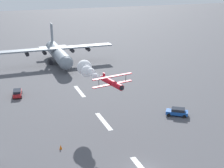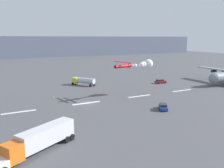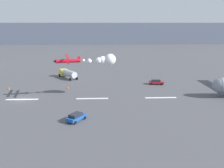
# 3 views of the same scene
# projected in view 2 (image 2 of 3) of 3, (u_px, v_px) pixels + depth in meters

# --- Properties ---
(ground_plane) EXTENTS (440.00, 440.00, 0.00)m
(ground_plane) POSITION_uv_depth(u_px,v_px,m) (86.00, 103.00, 65.57)
(ground_plane) COLOR #4C4C51
(ground_plane) RESTS_ON ground
(runway_stripe_2) EXTENTS (8.00, 0.90, 0.01)m
(runway_stripe_2) POSITION_uv_depth(u_px,v_px,m) (19.00, 112.00, 57.70)
(runway_stripe_2) COLOR white
(runway_stripe_2) RESTS_ON ground
(runway_stripe_3) EXTENTS (8.00, 0.90, 0.01)m
(runway_stripe_3) POSITION_uv_depth(u_px,v_px,m) (86.00, 103.00, 65.57)
(runway_stripe_3) COLOR white
(runway_stripe_3) RESTS_ON ground
(runway_stripe_4) EXTENTS (8.00, 0.90, 0.01)m
(runway_stripe_4) POSITION_uv_depth(u_px,v_px,m) (139.00, 96.00, 73.44)
(runway_stripe_4) COLOR white
(runway_stripe_4) RESTS_ON ground
(runway_stripe_5) EXTENTS (8.00, 0.90, 0.01)m
(runway_stripe_5) POSITION_uv_depth(u_px,v_px,m) (182.00, 90.00, 81.30)
(runway_stripe_5) COLOR white
(runway_stripe_5) RESTS_ON ground
(mountain_ridge_distant) EXTENTS (396.00, 16.00, 18.93)m
(mountain_ridge_distant) POSITION_uv_depth(u_px,v_px,m) (16.00, 47.00, 213.99)
(mountain_ridge_distant) COLOR slate
(mountain_ridge_distant) RESTS_ON ground
(stunt_biplane_red) EXTENTS (15.31, 7.27, 2.85)m
(stunt_biplane_red) POSITION_uv_depth(u_px,v_px,m) (143.00, 64.00, 74.24)
(stunt_biplane_red) COLOR red
(semi_truck_orange) EXTENTS (13.65, 9.39, 3.70)m
(semi_truck_orange) POSITION_uv_depth(u_px,v_px,m) (40.00, 139.00, 37.32)
(semi_truck_orange) COLOR silver
(semi_truck_orange) RESTS_ON ground
(fuel_tanker_truck) EXTENTS (7.37, 8.89, 2.90)m
(fuel_tanker_truck) POSITION_uv_depth(u_px,v_px,m) (83.00, 81.00, 89.91)
(fuel_tanker_truck) COLOR yellow
(fuel_tanker_truck) RESTS_ON ground
(followme_car_yellow) EXTENTS (3.87, 4.51, 1.52)m
(followme_car_yellow) POSITION_uv_depth(u_px,v_px,m) (163.00, 106.00, 59.61)
(followme_car_yellow) COLOR #194CA5
(followme_car_yellow) RESTS_ON ground
(airport_staff_sedan) EXTENTS (4.67, 2.47, 1.52)m
(airport_staff_sedan) POSITION_uv_depth(u_px,v_px,m) (160.00, 81.00, 94.20)
(airport_staff_sedan) COLOR #B21E23
(airport_staff_sedan) RESTS_ON ground
(traffic_cone_near) EXTENTS (0.44, 0.44, 0.75)m
(traffic_cone_near) POSITION_uv_depth(u_px,v_px,m) (53.00, 97.00, 70.97)
(traffic_cone_near) COLOR orange
(traffic_cone_near) RESTS_ON ground
(traffic_cone_far) EXTENTS (0.44, 0.44, 0.75)m
(traffic_cone_far) POSITION_uv_depth(u_px,v_px,m) (105.00, 91.00, 78.57)
(traffic_cone_far) COLOR orange
(traffic_cone_far) RESTS_ON ground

